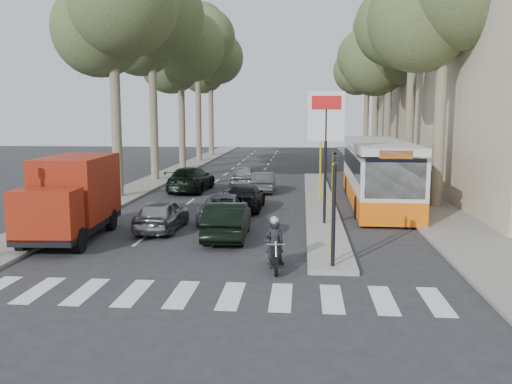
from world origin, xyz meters
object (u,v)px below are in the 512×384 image
red_truck (72,196)px  city_bus (377,171)px  motorcycle (274,244)px  silver_hatchback (162,214)px  dark_hatchback (227,220)px

red_truck → city_bus: 15.39m
motorcycle → red_truck: bearing=150.2°
silver_hatchback → red_truck: size_ratio=0.65×
dark_hatchback → city_bus: city_bus is taller
motorcycle → silver_hatchback: bearing=127.0°
silver_hatchback → city_bus: (9.54, 7.25, 1.11)m
red_truck → motorcycle: bearing=-26.1°
dark_hatchback → city_bus: size_ratio=0.33×
silver_hatchback → red_truck: red_truck is taller
red_truck → city_bus: city_bus is taller
city_bus → motorcycle: (-4.72, -12.27, -1.02)m
red_truck → city_bus: size_ratio=0.46×
dark_hatchback → red_truck: 5.91m
red_truck → city_bus: (12.51, 8.97, 0.13)m
dark_hatchback → city_bus: 10.82m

